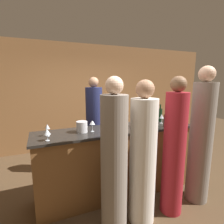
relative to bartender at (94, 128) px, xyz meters
The scene contains 17 objects.
ground_plane 1.23m from the bartender, 81.17° to the right, with size 14.00×14.00×0.00m, color #4C3823.
back_wall 1.57m from the bartender, 84.97° to the left, with size 8.00×0.06×2.80m.
bar_counter 0.92m from the bartender, 81.17° to the right, with size 2.55×0.63×1.10m.
bartender is the anchor object (origin of this frame).
guest_0 1.53m from the bartender, 97.99° to the right, with size 0.32×0.32×1.89m.
guest_1 1.66m from the bartender, 66.55° to the right, with size 0.30×0.30×1.90m.
guest_2 1.51m from the bartender, 82.78° to the right, with size 0.34×0.34×1.85m.
guest_3 1.91m from the bartender, 50.58° to the right, with size 0.33×0.33×2.04m.
wine_bottle_0 1.30m from the bartender, 33.56° to the right, with size 0.08×0.08×0.32m.
wine_bottle_1 1.41m from the bartender, 49.60° to the right, with size 0.07×0.07×0.28m.
wine_bottle_2 1.11m from the bartender, 59.09° to the right, with size 0.07×0.07×0.27m.
ice_bucket 0.97m from the bartender, 117.53° to the right, with size 0.16×0.16×0.16m.
wine_glass_0 1.41m from the bartender, 131.69° to the right, with size 0.08×0.08×0.15m.
wine_glass_1 0.92m from the bartender, 78.73° to the right, with size 0.07×0.07×0.16m.
wine_glass_2 1.33m from the bartender, 40.49° to the right, with size 0.08×0.08×0.16m.
wine_glass_3 1.27m from the bartender, 137.32° to the right, with size 0.06×0.06×0.17m.
wine_glass_4 0.96m from the bartender, 108.23° to the right, with size 0.08×0.08×0.17m.
Camera 1 is at (-1.09, -2.43, 1.84)m, focal length 28.00 mm.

